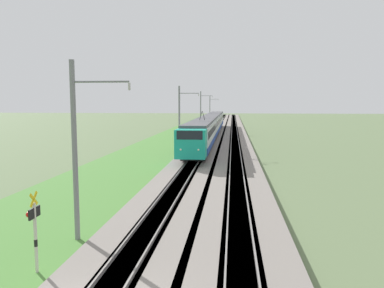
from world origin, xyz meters
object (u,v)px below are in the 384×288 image
passenger_train (210,125)px  catenary_mast_mid (180,117)px  catenary_mast_far (201,111)px  catenary_mast_near (76,150)px  catenary_mast_distant (210,109)px  crossing_signal_aux (35,226)px

passenger_train → catenary_mast_mid: catenary_mast_mid is taller
catenary_mast_mid → catenary_mast_far: catenary_mast_far is taller
passenger_train → catenary_mast_near: catenary_mast_near is taller
catenary_mast_distant → passenger_train: bearing=-176.5°
catenary_mast_far → passenger_train: bearing=-169.1°
passenger_train → crossing_signal_aux: bearing=-3.4°
catenary_mast_far → catenary_mast_mid: bearing=-180.0°
catenary_mast_distant → crossing_signal_aux: bearing=179.9°
passenger_train → crossing_signal_aux: 50.70m
crossing_signal_aux → catenary_mast_distant: bearing=-90.1°
passenger_train → catenary_mast_far: size_ratio=7.25×
catenary_mast_mid → catenary_mast_distant: (61.96, -0.00, -0.10)m
passenger_train → catenary_mast_far: catenary_mast_far is taller
catenary_mast_mid → passenger_train: bearing=-9.7°
catenary_mast_mid → catenary_mast_distant: size_ratio=1.02×
passenger_train → catenary_mast_distant: size_ratio=7.66×
catenary_mast_near → catenary_mast_mid: 30.98m
catenary_mast_near → crossing_signal_aux: bearing=176.5°
catenary_mast_near → catenary_mast_distant: (92.94, 0.00, 0.05)m
catenary_mast_near → catenary_mast_distant: 92.94m
catenary_mast_near → passenger_train: bearing=-3.4°
crossing_signal_aux → passenger_train: bearing=-93.4°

